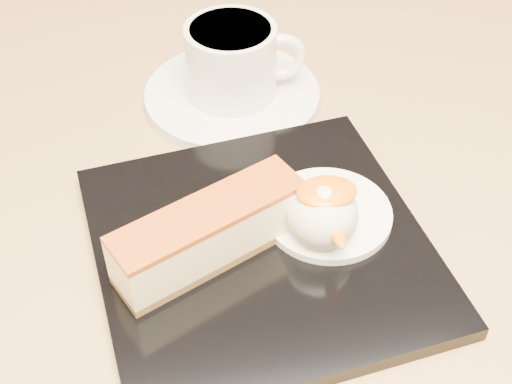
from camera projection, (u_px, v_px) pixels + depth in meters
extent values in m
cube|color=brown|center=(207.00, 217.00, 0.54)|extent=(0.80, 0.80, 0.04)
cube|color=black|center=(261.00, 248.00, 0.49)|extent=(0.25, 0.25, 0.01)
cube|color=brown|center=(211.00, 251.00, 0.47)|extent=(0.13, 0.09, 0.01)
cube|color=#FFE9A6|center=(210.00, 231.00, 0.46)|extent=(0.13, 0.09, 0.03)
cube|color=#963B10|center=(208.00, 212.00, 0.45)|extent=(0.13, 0.09, 0.00)
cylinder|color=white|center=(328.00, 214.00, 0.50)|extent=(0.09, 0.09, 0.01)
sphere|color=white|center=(323.00, 215.00, 0.47)|extent=(0.05, 0.05, 0.05)
ellipsoid|color=orange|center=(327.00, 192.00, 0.46)|extent=(0.04, 0.03, 0.01)
ellipsoid|color=#297E2E|center=(280.00, 195.00, 0.51)|extent=(0.02, 0.01, 0.00)
ellipsoid|color=#297E2E|center=(291.00, 189.00, 0.51)|extent=(0.02, 0.01, 0.00)
ellipsoid|color=#297E2E|center=(268.00, 190.00, 0.51)|extent=(0.01, 0.02, 0.00)
cylinder|color=white|center=(232.00, 96.00, 0.61)|extent=(0.15, 0.15, 0.01)
cylinder|color=white|center=(231.00, 61.00, 0.59)|extent=(0.08, 0.08, 0.06)
cylinder|color=black|center=(230.00, 30.00, 0.57)|extent=(0.07, 0.07, 0.00)
torus|color=white|center=(281.00, 57.00, 0.59)|extent=(0.04, 0.01, 0.04)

